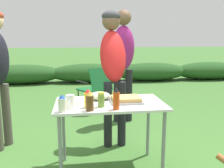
# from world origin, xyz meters

# --- Properties ---
(shrub_hedge) EXTENTS (14.40, 0.90, 0.57)m
(shrub_hedge) POSITION_xyz_m (0.00, 5.26, 0.29)
(shrub_hedge) COLOR #234C1E
(shrub_hedge) RESTS_ON ground
(folding_table) EXTENTS (1.10, 0.64, 0.74)m
(folding_table) POSITION_xyz_m (0.00, 0.00, 0.66)
(folding_table) COLOR silver
(folding_table) RESTS_ON ground
(food_tray) EXTENTS (0.32, 0.27, 0.06)m
(food_tray) POSITION_xyz_m (0.17, -0.00, 0.77)
(food_tray) COLOR #9E9EA3
(food_tray) RESTS_ON folding_table
(plate_stack) EXTENTS (0.23, 0.23, 0.02)m
(plate_stack) POSITION_xyz_m (-0.34, 0.07, 0.75)
(plate_stack) COLOR white
(plate_stack) RESTS_ON folding_table
(mixing_bowl) EXTENTS (0.23, 0.23, 0.08)m
(mixing_bowl) POSITION_xyz_m (-0.09, 0.16, 0.78)
(mixing_bowl) COLOR #ADBC99
(mixing_bowl) RESTS_ON folding_table
(paper_cup_stack) EXTENTS (0.08, 0.08, 0.13)m
(paper_cup_stack) POSITION_xyz_m (-0.39, -0.15, 0.80)
(paper_cup_stack) COLOR white
(paper_cup_stack) RESTS_ON folding_table
(hot_sauce_bottle) EXTENTS (0.06, 0.06, 0.21)m
(hot_sauce_bottle) POSITION_xyz_m (0.03, -0.24, 0.84)
(hot_sauce_bottle) COLOR #CC4214
(hot_sauce_bottle) RESTS_ON folding_table
(mayo_bottle) EXTENTS (0.08, 0.08, 0.16)m
(mayo_bottle) POSITION_xyz_m (-0.46, -0.25, 0.81)
(mayo_bottle) COLOR silver
(mayo_bottle) RESTS_ON folding_table
(relish_jar) EXTENTS (0.07, 0.07, 0.14)m
(relish_jar) POSITION_xyz_m (-0.10, -0.14, 0.81)
(relish_jar) COLOR olive
(relish_jar) RESTS_ON folding_table
(mustard_bottle) EXTENTS (0.07, 0.07, 0.18)m
(mustard_bottle) POSITION_xyz_m (-0.22, -0.14, 0.82)
(mustard_bottle) COLOR yellow
(mustard_bottle) RESTS_ON folding_table
(beer_bottle) EXTENTS (0.07, 0.07, 0.18)m
(beer_bottle) POSITION_xyz_m (-0.21, -0.25, 0.83)
(beer_bottle) COLOR brown
(beer_bottle) RESTS_ON folding_table
(standing_person_in_gray_fleece) EXTENTS (0.35, 0.50, 1.73)m
(standing_person_in_gray_fleece) POSITION_xyz_m (0.13, 0.72, 1.12)
(standing_person_in_gray_fleece) COLOR black
(standing_person_in_gray_fleece) RESTS_ON ground
(standing_person_with_beanie) EXTENTS (0.36, 0.26, 1.81)m
(standing_person_with_beanie) POSITION_xyz_m (0.41, 1.52, 1.11)
(standing_person_with_beanie) COLOR black
(standing_person_with_beanie) RESTS_ON ground
(camp_chair_green_behind_table) EXTENTS (0.71, 0.75, 0.83)m
(camp_chair_green_behind_table) POSITION_xyz_m (0.01, 2.22, 0.47)
(camp_chair_green_behind_table) COLOR #19602D
(camp_chair_green_behind_table) RESTS_ON ground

